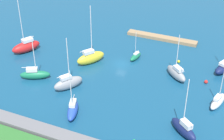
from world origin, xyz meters
TOP-DOWN VIEW (x-y plane):
  - water at (0.00, 0.00)m, footprint 160.00×160.00m
  - pier_dock at (-5.28, -17.31)m, footprint 19.82×2.36m
  - breakwater at (0.00, 28.84)m, footprint 60.71×2.86m
  - sailboat_navy_east_end at (-19.90, 18.76)m, footprint 6.39×5.71m
  - sailboat_green_along_channel at (15.70, 13.86)m, footprint 7.06×4.89m
  - sailboat_gray_off_beacon at (-13.95, 0.73)m, footprint 6.42×6.10m
  - sailboat_yellow_far_south at (7.11, 2.48)m, footprint 5.96×7.49m
  - sailboat_white_near_pier at (-24.31, 7.53)m, footprint 3.14×6.41m
  - sailboat_blue_by_breakwater at (1.49, 21.64)m, footprint 4.00×6.75m
  - sailboat_red_inner_mooring at (25.25, 3.81)m, footprint 6.11×8.05m
  - sailboat_green_mid_basin at (-2.36, -3.91)m, footprint 2.26×4.73m
  - sailboat_gray_lone_south at (6.66, 14.33)m, footprint 5.52×6.83m
  - mooring_buoy_yellow at (-12.83, -6.37)m, footprint 0.70×0.70m
  - mooring_buoy_red at (-20.73, 0.23)m, footprint 0.82×0.82m

SIDE VIEW (x-z plane):
  - water at x=0.00m, z-range 0.00..0.00m
  - mooring_buoy_yellow at x=-12.83m, z-range 0.00..0.70m
  - mooring_buoy_red at x=-20.73m, z-range 0.00..0.82m
  - pier_dock at x=-5.28m, z-range 0.00..0.89m
  - breakwater at x=0.00m, z-range 0.00..1.23m
  - sailboat_green_mid_basin at x=-2.36m, z-range -3.05..4.52m
  - sailboat_white_near_pier at x=-24.31m, z-range -3.58..5.73m
  - sailboat_blue_by_breakwater at x=1.49m, z-range -4.03..6.19m
  - sailboat_green_along_channel at x=15.70m, z-range -3.89..6.22m
  - sailboat_navy_east_end at x=-19.90m, z-range -4.57..7.15m
  - sailboat_gray_off_beacon at x=-13.95m, z-range -4.06..6.73m
  - sailboat_gray_lone_south at x=6.66m, z-range -4.62..7.60m
  - sailboat_red_inner_mooring at x=25.25m, z-range -5.98..9.08m
  - sailboat_yellow_far_south at x=7.11m, z-range -5.83..9.07m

